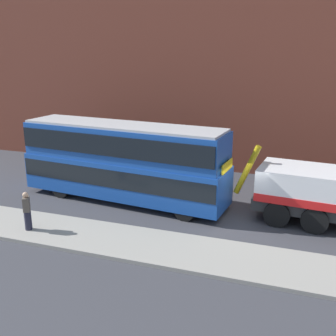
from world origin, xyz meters
The scene contains 5 objects.
ground_plane centered at (0.00, 0.00, 0.00)m, with size 120.00×120.00×0.00m, color #38383D.
near_kerb centered at (0.00, -4.20, 0.07)m, with size 60.00×2.80×0.15m, color gray.
building_facade centered at (0.00, 7.81, 8.07)m, with size 60.00×1.50×16.00m.
double_decker_bus centered at (-6.12, 0.30, 2.23)m, with size 11.20×3.67×4.06m.
pedestrian_onlooker centered at (-8.37, -4.61, 0.99)m, with size 0.43×0.48×1.71m.
Camera 1 is at (2.43, -17.48, 7.55)m, focal length 42.30 mm.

